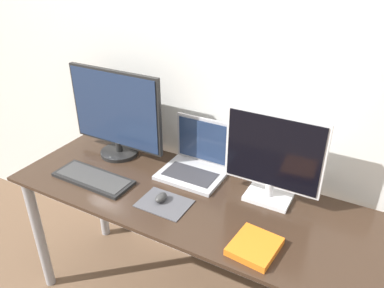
% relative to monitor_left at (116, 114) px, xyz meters
% --- Properties ---
extents(wall_back, '(7.00, 0.05, 2.50)m').
position_rel_monitor_left_xyz_m(wall_back, '(0.51, 0.21, 0.25)').
color(wall_back, silver).
rests_on(wall_back, ground_plane).
extents(desk, '(1.71, 0.61, 0.76)m').
position_rel_monitor_left_xyz_m(desk, '(0.51, -0.16, -0.37)').
color(desk, '#332319').
rests_on(desk, ground_plane).
extents(monitor_left, '(0.55, 0.21, 0.48)m').
position_rel_monitor_left_xyz_m(monitor_left, '(0.00, 0.00, 0.00)').
color(monitor_left, black).
rests_on(monitor_left, desk).
extents(monitor_right, '(0.43, 0.14, 0.42)m').
position_rel_monitor_left_xyz_m(monitor_right, '(0.85, 0.00, -0.02)').
color(monitor_right, silver).
rests_on(monitor_right, desk).
extents(laptop, '(0.31, 0.26, 0.26)m').
position_rel_monitor_left_xyz_m(laptop, '(0.46, 0.05, -0.17)').
color(laptop, '#ADADB2').
rests_on(laptop, desk).
extents(keyboard, '(0.41, 0.16, 0.02)m').
position_rel_monitor_left_xyz_m(keyboard, '(0.05, -0.27, -0.23)').
color(keyboard, black).
rests_on(keyboard, desk).
extents(mousepad, '(0.23, 0.17, 0.00)m').
position_rel_monitor_left_xyz_m(mousepad, '(0.46, -0.26, -0.24)').
color(mousepad, '#47474C').
rests_on(mousepad, desk).
extents(mouse, '(0.04, 0.07, 0.04)m').
position_rel_monitor_left_xyz_m(mouse, '(0.44, -0.26, -0.22)').
color(mouse, '#333333').
rests_on(mouse, mousepad).
extents(book, '(0.18, 0.20, 0.03)m').
position_rel_monitor_left_xyz_m(book, '(0.91, -0.33, -0.22)').
color(book, orange).
rests_on(book, desk).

